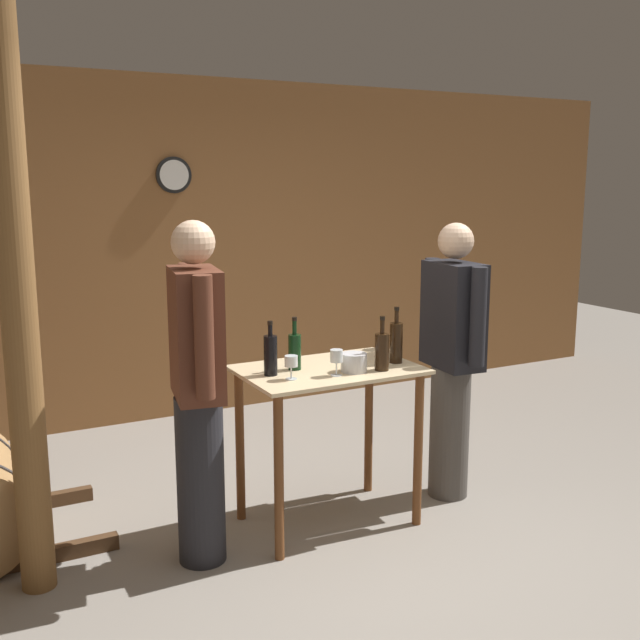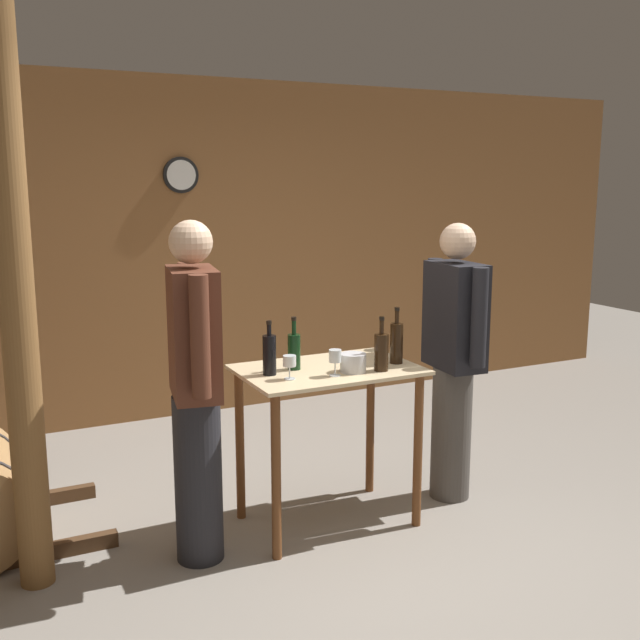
{
  "view_description": "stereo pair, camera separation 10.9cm",
  "coord_description": "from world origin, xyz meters",
  "views": [
    {
      "loc": [
        -1.98,
        -3.01,
        1.92
      ],
      "look_at": [
        -0.1,
        0.59,
        1.15
      ],
      "focal_mm": 42.0,
      "sensor_mm": 36.0,
      "label": 1
    },
    {
      "loc": [
        -1.89,
        -3.06,
        1.92
      ],
      "look_at": [
        -0.1,
        0.59,
        1.15
      ],
      "focal_mm": 42.0,
      "sensor_mm": 36.0,
      "label": 2
    }
  ],
  "objects": [
    {
      "name": "wine_glass_near_left",
      "position": [
        -0.38,
        0.37,
        0.99
      ],
      "size": [
        0.07,
        0.07,
        0.13
      ],
      "color": "silver",
      "rests_on": "tasting_table"
    },
    {
      "name": "tasting_table",
      "position": [
        -0.1,
        0.49,
        0.7
      ],
      "size": [
        0.97,
        0.65,
        0.9
      ],
      "color": "beige",
      "rests_on": "ground_plane"
    },
    {
      "name": "ice_bucket",
      "position": [
        -0.01,
        0.35,
        0.95
      ],
      "size": [
        0.14,
        0.14,
        0.1
      ],
      "color": "silver",
      "rests_on": "tasting_table"
    },
    {
      "name": "wine_glass_near_center",
      "position": [
        -0.14,
        0.32,
        1.0
      ],
      "size": [
        0.07,
        0.07,
        0.14
      ],
      "color": "silver",
      "rests_on": "tasting_table"
    },
    {
      "name": "wine_bottle_right",
      "position": [
        0.3,
        0.41,
        1.02
      ],
      "size": [
        0.07,
        0.07,
        0.32
      ],
      "color": "black",
      "rests_on": "tasting_table"
    },
    {
      "name": "wine_bottle_far_left",
      "position": [
        -0.44,
        0.49,
        1.01
      ],
      "size": [
        0.07,
        0.07,
        0.29
      ],
      "color": "black",
      "rests_on": "tasting_table"
    },
    {
      "name": "back_wall",
      "position": [
        -0.0,
        2.78,
        1.35
      ],
      "size": [
        8.4,
        0.08,
        2.7
      ],
      "color": "brown",
      "rests_on": "ground_plane"
    },
    {
      "name": "person_visitor_with_scarf",
      "position": [
        -0.87,
        0.4,
        0.92
      ],
      "size": [
        0.29,
        0.58,
        1.73
      ],
      "color": "#232328",
      "rests_on": "ground_plane"
    },
    {
      "name": "wine_bottle_center",
      "position": [
        0.14,
        0.31,
        1.01
      ],
      "size": [
        0.08,
        0.08,
        0.3
      ],
      "color": "black",
      "rests_on": "tasting_table"
    },
    {
      "name": "person_host",
      "position": [
        0.73,
        0.47,
        0.88
      ],
      "size": [
        0.25,
        0.59,
        1.67
      ],
      "color": "#4C4742",
      "rests_on": "ground_plane"
    },
    {
      "name": "ground_plane",
      "position": [
        0.0,
        0.0,
        0.0
      ],
      "size": [
        14.0,
        14.0,
        0.0
      ],
      "primitive_type": "plane",
      "color": "gray"
    },
    {
      "name": "wine_bottle_left",
      "position": [
        -0.27,
        0.54,
        1.01
      ],
      "size": [
        0.07,
        0.07,
        0.29
      ],
      "color": "black",
      "rests_on": "tasting_table"
    },
    {
      "name": "wooden_post",
      "position": [
        -1.65,
        0.52,
        1.35
      ],
      "size": [
        0.16,
        0.16,
        2.7
      ],
      "color": "brown",
      "rests_on": "ground_plane"
    }
  ]
}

